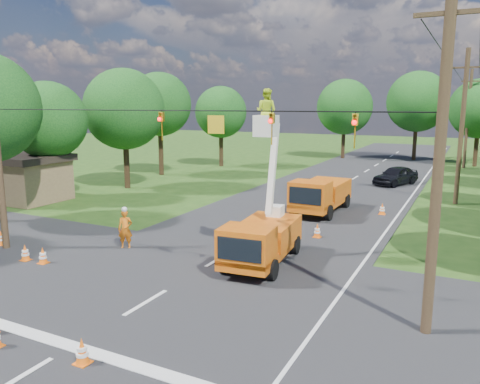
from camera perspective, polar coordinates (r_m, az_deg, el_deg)
The scene contains 28 objects.
ground at distance 33.59m, azimuth 10.01°, elevation -0.70°, with size 140.00×140.00×0.00m, color #224514.
road_main at distance 33.59m, azimuth 10.01°, elevation -0.70°, with size 12.00×100.00×0.06m, color black.
road_cross at distance 17.73m, azimuth -7.36°, elevation -10.99°, with size 56.00×10.00×0.07m, color black.
stop_bar at distance 14.14m, azimuth -19.77°, elevation -17.44°, with size 9.00×0.45×0.02m, color silver.
edge_line at distance 32.48m, azimuth 19.51°, elevation -1.54°, with size 0.12×90.00×0.02m, color silver.
bucket_truck at distance 19.12m, azimuth 2.70°, elevation -4.36°, with size 2.54×5.52×7.12m.
second_truck at distance 28.68m, azimuth 9.76°, elevation -0.29°, with size 2.46×5.96×2.21m.
ground_worker at distance 22.02m, azimuth -13.81°, elevation -4.42°, with size 0.66×0.43×1.81m, color orange.
distant_car at distance 40.37m, azimuth 18.46°, elevation 1.92°, with size 1.83×4.54×1.55m, color black.
traffic_cone_1 at distance 13.11m, azimuth -18.70°, elevation -17.94°, with size 0.38×0.38×0.71m.
traffic_cone_2 at distance 21.81m, azimuth 2.88°, elevation -5.75°, with size 0.38×0.38×0.71m.
traffic_cone_3 at distance 23.49m, azimuth 9.40°, elevation -4.69°, with size 0.38×0.38×0.71m.
traffic_cone_4 at distance 21.11m, azimuth -22.90°, elevation -7.17°, with size 0.38×0.38×0.71m.
traffic_cone_5 at distance 21.79m, azimuth -24.72°, elevation -6.76°, with size 0.38×0.38×0.71m.
traffic_cone_6 at distance 24.64m, azimuth -27.12°, elevation -5.01°, with size 0.38×0.38×0.71m.
traffic_cone_7 at distance 29.19m, azimuth 16.95°, elevation -1.99°, with size 0.38×0.38×0.71m.
pole_right_near at distance 13.70m, azimuth 23.12°, elevation 3.91°, with size 1.80×0.30×10.00m.
pole_right_mid at distance 33.65m, azimuth 25.43°, elevation 7.23°, with size 1.80×0.30×10.00m.
pole_right_far at distance 53.63m, azimuth 26.03°, elevation 8.08°, with size 1.80×0.30×10.00m.
signal_span at distance 15.35m, azimuth -0.92°, elevation 8.29°, with size 18.00×0.29×1.07m.
shed at distance 35.17m, azimuth -24.78°, elevation 1.67°, with size 5.50×4.50×3.15m.
tree_left_c at distance 34.33m, azimuth -22.38°, elevation 8.06°, with size 5.20×5.20×8.06m.
tree_left_d at distance 37.55m, azimuth -13.94°, elevation 9.75°, with size 6.20×6.20×9.24m.
tree_left_e at distance 44.16m, azimuth -9.79°, elevation 10.47°, with size 5.80×5.80×9.41m.
tree_left_f at distance 49.84m, azimuth -2.35°, elevation 9.69°, with size 5.40×5.40×8.40m.
tree_far_a at distance 58.39m, azimuth 12.64°, elevation 10.07°, with size 6.60×6.60×9.50m.
tree_far_b at distance 58.95m, azimuth 20.83°, elevation 10.25°, with size 7.00×7.00×10.32m.
tree_far_c at distance 55.61m, azimuth 27.18°, elevation 9.03°, with size 6.20×6.20×9.18m.
Camera 1 is at (9.32, -11.61, 6.51)m, focal length 35.00 mm.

